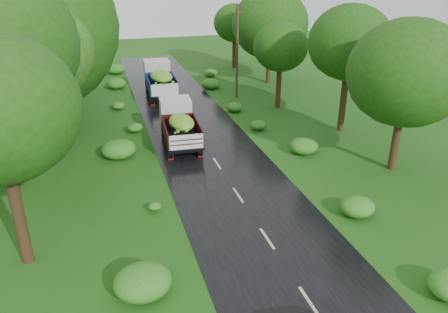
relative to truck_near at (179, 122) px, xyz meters
name	(u,v)px	position (x,y,z in m)	size (l,w,h in m)	color
ground	(309,302)	(1.46, -15.86, -1.41)	(120.00, 120.00, 0.00)	#1A4B10
road	(259,226)	(1.46, -10.86, -1.40)	(6.50, 80.00, 0.02)	black
road_lines	(251,215)	(1.46, -9.86, -1.39)	(0.12, 69.60, 0.00)	#BFB78C
truck_near	(179,122)	(0.00, 0.00, 0.00)	(2.46, 6.07, 2.50)	black
truck_far	(160,78)	(0.52, 11.44, 0.15)	(2.53, 6.64, 2.76)	black
utility_pole	(237,51)	(6.86, 9.01, 2.58)	(1.31, 0.56, 7.75)	#382616
trees_left	(24,28)	(-9.11, 6.69, 5.44)	(6.45, 33.27, 9.46)	black
trees_right	(299,39)	(10.81, 5.44, 4.00)	(5.60, 31.04, 7.60)	black
shrubs	(208,146)	(1.46, -1.86, -1.06)	(11.90, 44.00, 0.70)	#2C6A19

